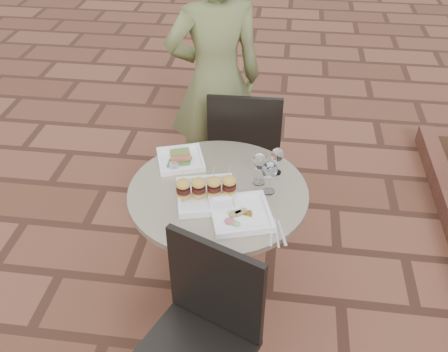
# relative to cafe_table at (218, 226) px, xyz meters

# --- Properties ---
(ground) EXTENTS (60.00, 60.00, 0.00)m
(ground) POSITION_rel_cafe_table_xyz_m (-0.13, -0.02, -0.48)
(ground) COLOR brown
(ground) RESTS_ON ground
(cafe_table) EXTENTS (0.90, 0.90, 0.73)m
(cafe_table) POSITION_rel_cafe_table_xyz_m (0.00, 0.00, 0.00)
(cafe_table) COLOR gray
(cafe_table) RESTS_ON ground
(chair_far) EXTENTS (0.45, 0.45, 0.93)m
(chair_far) POSITION_rel_cafe_table_xyz_m (0.07, 0.72, 0.07)
(chair_far) COLOR black
(chair_far) RESTS_ON ground
(chair_near) EXTENTS (0.58, 0.58, 0.93)m
(chair_near) POSITION_rel_cafe_table_xyz_m (0.03, -0.68, 0.07)
(chair_near) COLOR black
(chair_near) RESTS_ON ground
(diner) EXTENTS (0.73, 0.60, 1.71)m
(diner) POSITION_rel_cafe_table_xyz_m (-0.15, 0.93, 0.37)
(diner) COLOR #62693A
(diner) RESTS_ON ground
(plate_salmon) EXTENTS (0.30, 0.30, 0.07)m
(plate_salmon) POSITION_rel_cafe_table_xyz_m (-0.23, 0.21, 0.26)
(plate_salmon) COLOR white
(plate_salmon) RESTS_ON cafe_table
(plate_sliders) EXTENTS (0.35, 0.35, 0.18)m
(plate_sliders) POSITION_rel_cafe_table_xyz_m (-0.05, -0.07, 0.29)
(plate_sliders) COLOR white
(plate_sliders) RESTS_ON cafe_table
(plate_tuna) EXTENTS (0.34, 0.34, 0.03)m
(plate_tuna) POSITION_rel_cafe_table_xyz_m (0.13, -0.18, 0.26)
(plate_tuna) COLOR white
(plate_tuna) RESTS_ON cafe_table
(wine_glass_right) EXTENTS (0.08, 0.08, 0.18)m
(wine_glass_right) POSITION_rel_cafe_table_xyz_m (0.25, 0.02, 0.37)
(wine_glass_right) COLOR white
(wine_glass_right) RESTS_ON cafe_table
(wine_glass_mid) EXTENTS (0.08, 0.08, 0.18)m
(wine_glass_mid) POSITION_rel_cafe_table_xyz_m (0.20, 0.09, 0.37)
(wine_glass_mid) COLOR white
(wine_glass_mid) RESTS_ON cafe_table
(wine_glass_far) EXTENTS (0.06, 0.06, 0.15)m
(wine_glass_far) POSITION_rel_cafe_table_xyz_m (0.28, 0.18, 0.35)
(wine_glass_far) COLOR white
(wine_glass_far) RESTS_ON cafe_table
(steel_ramekin) EXTENTS (0.05, 0.05, 0.04)m
(steel_ramekin) POSITION_rel_cafe_table_xyz_m (-0.25, 0.14, 0.27)
(steel_ramekin) COLOR silver
(steel_ramekin) RESTS_ON cafe_table
(cutlery_set) EXTENTS (0.12, 0.21, 0.00)m
(cutlery_set) POSITION_rel_cafe_table_xyz_m (0.30, -0.27, 0.25)
(cutlery_set) COLOR silver
(cutlery_set) RESTS_ON cafe_table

